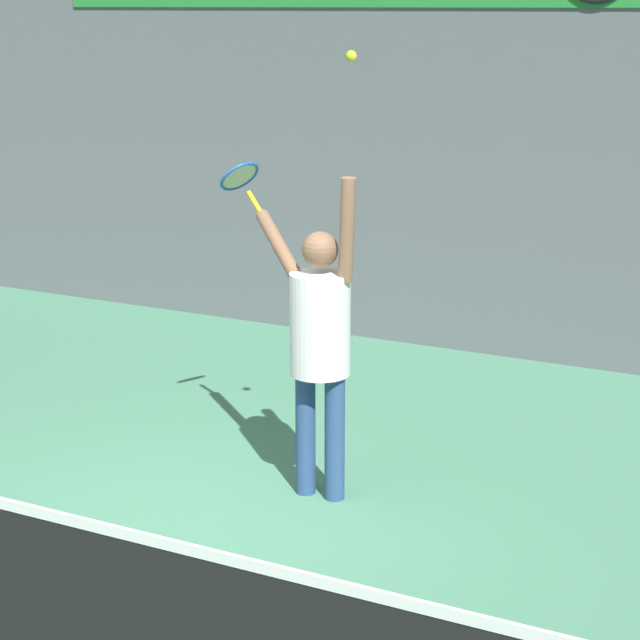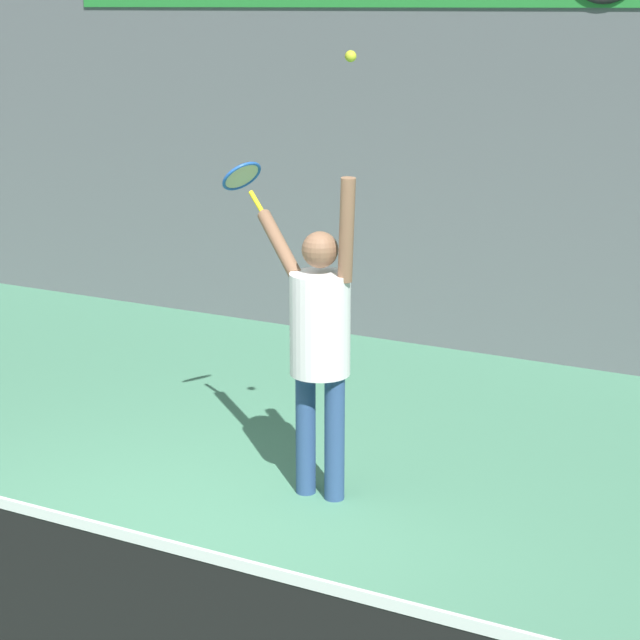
% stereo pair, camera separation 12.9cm
% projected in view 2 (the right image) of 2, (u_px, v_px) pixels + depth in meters
% --- Properties ---
extents(ground_plane, '(18.00, 18.00, 0.00)m').
position_uv_depth(ground_plane, '(130.00, 550.00, 6.77)').
color(ground_plane, '#4C8C6B').
extents(back_wall, '(18.00, 0.10, 5.00)m').
position_uv_depth(back_wall, '(449.00, 73.00, 10.17)').
color(back_wall, slate).
rests_on(back_wall, ground_plane).
extents(tennis_player, '(0.93, 0.60, 2.10)m').
position_uv_depth(tennis_player, '(319.00, 334.00, 7.25)').
color(tennis_player, '#2D4C7F').
rests_on(tennis_player, ground_plane).
extents(tennis_racket, '(0.39, 0.35, 0.35)m').
position_uv_depth(tennis_racket, '(243.00, 179.00, 7.77)').
color(tennis_racket, yellow).
extents(tennis_ball, '(0.07, 0.07, 0.07)m').
position_uv_depth(tennis_ball, '(351.00, 56.00, 6.63)').
color(tennis_ball, '#CCDB2D').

